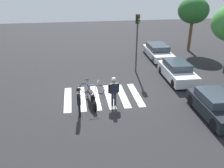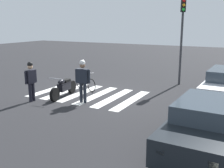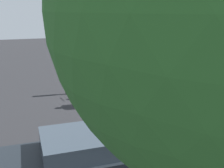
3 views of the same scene
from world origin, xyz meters
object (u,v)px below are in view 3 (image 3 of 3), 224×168
at_px(officer_on_foot, 97,82).
at_px(car_black_suv, 81,160).
at_px(police_motorcycle, 96,87).
at_px(officer_by_motorcycle, 68,75).
at_px(leaning_bicycle, 126,86).

distance_m(officer_on_foot, car_black_suv, 5.80).
xyz_separation_m(officer_on_foot, car_black_suv, (2.08, 5.40, -0.44)).
relative_size(police_motorcycle, car_black_suv, 0.53).
relative_size(officer_on_foot, officer_by_motorcycle, 1.06).
xyz_separation_m(officer_by_motorcycle, car_black_suv, (1.18, 7.49, -0.36)).
bearing_deg(car_black_suv, police_motorcycle, -109.81).
distance_m(police_motorcycle, car_black_suv, 7.12).
height_order(police_motorcycle, officer_by_motorcycle, officer_by_motorcycle).
bearing_deg(leaning_bicycle, car_black_suv, 58.59).
height_order(police_motorcycle, officer_on_foot, officer_on_foot).
height_order(officer_on_foot, car_black_suv, officer_on_foot).
height_order(officer_by_motorcycle, car_black_suv, officer_by_motorcycle).
relative_size(leaning_bicycle, officer_on_foot, 0.88).
xyz_separation_m(officer_on_foot, officer_by_motorcycle, (0.90, -2.09, -0.08)).
height_order(leaning_bicycle, car_black_suv, car_black_suv).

